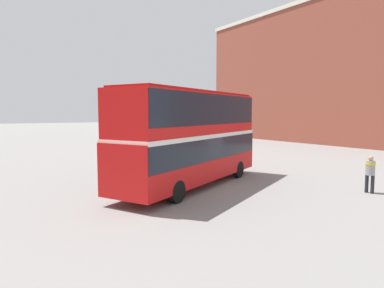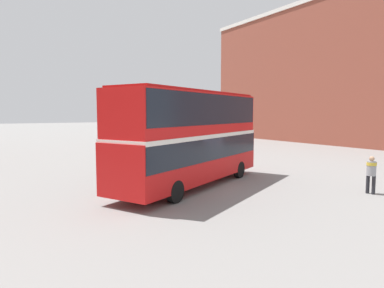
% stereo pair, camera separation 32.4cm
% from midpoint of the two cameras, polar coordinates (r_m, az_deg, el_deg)
% --- Properties ---
extents(ground_plane, '(240.00, 240.00, 0.00)m').
position_cam_midpoint_polar(ground_plane, '(17.54, 2.08, -7.16)').
color(ground_plane, gray).
extents(building_row_right, '(10.13, 38.51, 17.48)m').
position_cam_midpoint_polar(building_row_right, '(47.80, 23.99, 10.78)').
color(building_row_right, brown).
rests_on(building_row_right, ground_plane).
extents(double_decker_bus, '(10.51, 6.97, 4.84)m').
position_cam_midpoint_polar(double_decker_bus, '(17.34, 0.54, 1.90)').
color(double_decker_bus, red).
rests_on(double_decker_bus, ground_plane).
extents(pedestrian_foreground, '(0.47, 0.47, 1.76)m').
position_cam_midpoint_polar(pedestrian_foreground, '(18.01, 28.18, -3.97)').
color(pedestrian_foreground, '#232328').
rests_on(pedestrian_foreground, ground_plane).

